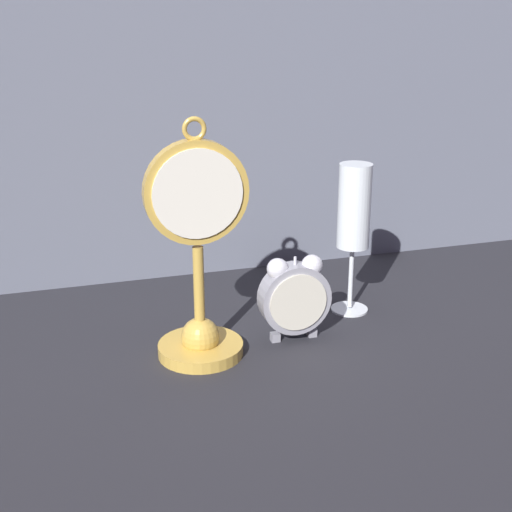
{
  "coord_description": "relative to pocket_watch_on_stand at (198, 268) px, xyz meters",
  "views": [
    {
      "loc": [
        -0.27,
        -0.81,
        0.44
      ],
      "look_at": [
        0.0,
        0.08,
        0.11
      ],
      "focal_mm": 50.0,
      "sensor_mm": 36.0,
      "label": 1
    }
  ],
  "objects": [
    {
      "name": "pocket_watch_on_stand",
      "position": [
        0.0,
        0.0,
        0.0
      ],
      "size": [
        0.13,
        0.11,
        0.32
      ],
      "color": "gold",
      "rests_on": "ground_plane"
    },
    {
      "name": "ground_plane",
      "position": [
        0.09,
        -0.03,
        -0.12
      ],
      "size": [
        4.0,
        4.0,
        0.0
      ],
      "primitive_type": "plane",
      "color": "#232328"
    },
    {
      "name": "fabric_backdrop_drape",
      "position": [
        0.09,
        0.3,
        0.2
      ],
      "size": [
        1.78,
        0.01,
        0.65
      ],
      "primitive_type": "cube",
      "color": "slate",
      "rests_on": "ground_plane"
    },
    {
      "name": "alarm_clock_twin_bell",
      "position": [
        0.13,
        0.01,
        -0.06
      ],
      "size": [
        0.1,
        0.03,
        0.12
      ],
      "color": "gray",
      "rests_on": "ground_plane"
    },
    {
      "name": "champagne_flute",
      "position": [
        0.25,
        0.08,
        0.03
      ],
      "size": [
        0.06,
        0.06,
        0.23
      ],
      "color": "silver",
      "rests_on": "ground_plane"
    }
  ]
}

